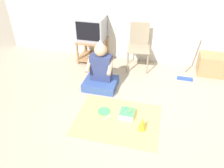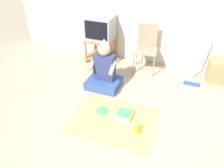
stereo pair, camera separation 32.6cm
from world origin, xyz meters
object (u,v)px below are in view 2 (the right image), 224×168
(tv, at_px, (101,28))
(cardboard_box_stack, at_px, (222,71))
(folding_chair, at_px, (146,45))
(birthday_cake, at_px, (124,115))
(paper_plate, at_px, (102,111))
(party_hat_blue, at_px, (137,126))
(dust_mop, at_px, (195,67))
(person_seated, at_px, (104,72))

(tv, xyz_separation_m, cardboard_box_stack, (2.33, 0.02, -0.51))
(tv, bearing_deg, folding_chair, -2.36)
(tv, relative_size, birthday_cake, 2.46)
(tv, height_order, cardboard_box_stack, tv)
(tv, distance_m, paper_plate, 1.80)
(folding_chair, xyz_separation_m, party_hat_blue, (0.32, -1.71, -0.39))
(cardboard_box_stack, distance_m, dust_mop, 0.55)
(party_hat_blue, bearing_deg, cardboard_box_stack, 58.85)
(dust_mop, distance_m, person_seated, 1.57)
(tv, relative_size, folding_chair, 0.60)
(folding_chair, relative_size, cardboard_box_stack, 1.79)
(birthday_cake, relative_size, paper_plate, 1.08)
(person_seated, distance_m, party_hat_blue, 1.20)
(paper_plate, bearing_deg, dust_mop, 46.87)
(cardboard_box_stack, xyz_separation_m, person_seated, (-1.89, -0.91, 0.08))
(tv, height_order, folding_chair, tv)
(folding_chair, xyz_separation_m, birthday_cake, (0.07, -1.51, -0.44))
(person_seated, relative_size, paper_plate, 4.42)
(tv, height_order, birthday_cake, tv)
(folding_chair, bearing_deg, dust_mop, -12.83)
(folding_chair, distance_m, paper_plate, 1.59)
(tv, xyz_separation_m, party_hat_blue, (1.26, -1.74, -0.59))
(cardboard_box_stack, bearing_deg, dust_mop, -149.71)
(dust_mop, bearing_deg, birthday_cake, -123.24)
(party_hat_blue, bearing_deg, folding_chair, 100.61)
(party_hat_blue, bearing_deg, birthday_cake, 140.87)
(folding_chair, distance_m, dust_mop, 0.96)
(tv, distance_m, folding_chair, 0.96)
(folding_chair, xyz_separation_m, cardboard_box_stack, (1.39, 0.06, -0.31))
(dust_mop, relative_size, party_hat_blue, 5.83)
(birthday_cake, bearing_deg, dust_mop, 56.76)
(person_seated, height_order, party_hat_blue, person_seated)
(person_seated, bearing_deg, party_hat_blue, -45.95)
(birthday_cake, xyz_separation_m, party_hat_blue, (0.25, -0.20, 0.05))
(paper_plate, bearing_deg, folding_chair, 79.49)
(tv, height_order, dust_mop, dust_mop)
(tv, distance_m, dust_mop, 1.92)
(cardboard_box_stack, height_order, dust_mop, dust_mop)
(tv, xyz_separation_m, dust_mop, (1.86, -0.25, -0.37))
(folding_chair, distance_m, birthday_cake, 1.57)
(tv, relative_size, cardboard_box_stack, 1.06)
(birthday_cake, relative_size, party_hat_blue, 1.07)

